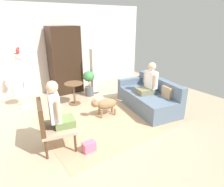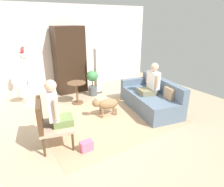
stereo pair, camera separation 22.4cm
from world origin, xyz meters
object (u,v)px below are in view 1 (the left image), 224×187
at_px(couch, 149,98).
at_px(column_lamp, 94,72).
at_px(person_on_couch, 149,81).
at_px(parrot, 18,51).
at_px(dog, 105,104).
at_px(potted_plant, 89,81).
at_px(armchair, 50,123).
at_px(handbag, 89,147).
at_px(armoire_cabinet, 65,61).
at_px(round_end_table, 74,91).
at_px(person_on_armchair, 57,109).
at_px(bird_cage_stand, 23,82).

xyz_separation_m(couch, column_lamp, (-0.62, 1.87, 0.43)).
relative_size(person_on_couch, parrot, 4.57).
xyz_separation_m(dog, potted_plant, (0.38, 1.47, 0.16)).
height_order(person_on_couch, potted_plant, person_on_couch).
height_order(armchair, person_on_couch, person_on_couch).
relative_size(parrot, potted_plant, 0.22).
bearing_deg(couch, parrot, 143.76).
bearing_deg(handbag, potted_plant, 60.13).
xyz_separation_m(couch, armoire_cabinet, (-1.30, 2.52, 0.77)).
relative_size(potted_plant, handbag, 3.44).
distance_m(armchair, dog, 1.68).
relative_size(armchair, round_end_table, 1.51).
xyz_separation_m(couch, armchair, (-2.83, -0.23, 0.26)).
distance_m(round_end_table, armoire_cabinet, 1.30).
relative_size(potted_plant, column_lamp, 0.55).
bearing_deg(armoire_cabinet, person_on_armchair, -116.22).
bearing_deg(person_on_couch, round_end_table, 136.44).
bearing_deg(handbag, dog, 44.06).
bearing_deg(couch, handbag, -162.46).
distance_m(round_end_table, handbag, 2.30).
height_order(person_on_couch, handbag, person_on_couch).
distance_m(bird_cage_stand, column_lamp, 2.13).
bearing_deg(person_on_armchair, handbag, -51.31).
bearing_deg(couch, column_lamp, 108.30).
relative_size(dog, column_lamp, 0.58).
bearing_deg(armoire_cabinet, couch, -62.68).
distance_m(couch, armoire_cabinet, 2.94).
distance_m(person_on_couch, dog, 1.33).
height_order(person_on_armchair, round_end_table, person_on_armchair).
distance_m(armchair, parrot, 2.47).
bearing_deg(armchair, dog, 18.37).
distance_m(armchair, potted_plant, 2.80).
bearing_deg(armoire_cabinet, person_on_couch, -63.63).
relative_size(round_end_table, column_lamp, 0.44).
bearing_deg(person_on_armchair, person_on_couch, 5.54).
relative_size(couch, potted_plant, 2.50).
height_order(dog, column_lamp, column_lamp).
bearing_deg(dog, column_lamp, 68.15).
height_order(bird_cage_stand, handbag, bird_cage_stand).
bearing_deg(bird_cage_stand, round_end_table, -26.46).
distance_m(round_end_table, parrot, 1.77).
relative_size(bird_cage_stand, handbag, 6.33).
height_order(dog, parrot, parrot).
relative_size(armchair, handbag, 4.11).
relative_size(dog, handbag, 3.62).
distance_m(person_on_couch, round_end_table, 2.12).
height_order(round_end_table, armoire_cabinet, armoire_cabinet).
xyz_separation_m(armoire_cabinet, handbag, (-1.00, -3.24, -0.97)).
bearing_deg(round_end_table, dog, -74.92).
bearing_deg(bird_cage_stand, person_on_armchair, -88.14).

